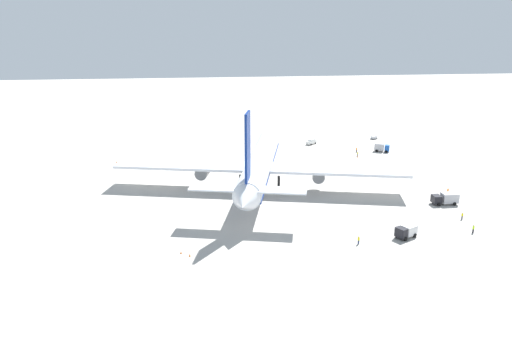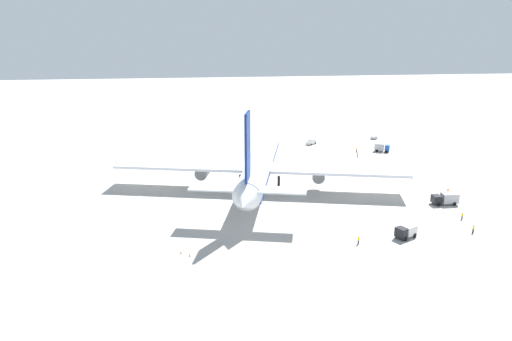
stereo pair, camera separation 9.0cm
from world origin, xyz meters
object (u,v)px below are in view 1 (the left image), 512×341
at_px(service_van, 311,142).
at_px(traffic_cone_3, 117,162).
at_px(ground_worker_4, 462,216).
at_px(traffic_cone_1, 276,148).
at_px(service_truck_1, 406,231).
at_px(traffic_cone_4, 190,255).
at_px(baggage_cart_0, 374,137).
at_px(airliner, 260,163).
at_px(ground_worker_0, 359,240).
at_px(service_truck_0, 382,147).
at_px(ground_worker_2, 358,154).
at_px(ground_worker_3, 357,150).
at_px(traffic_cone_0, 181,252).
at_px(ground_worker_1, 473,229).
at_px(ground_worker_5, 448,191).
at_px(traffic_cone_2, 358,157).
at_px(service_truck_2, 446,198).

relative_size(service_van, traffic_cone_3, 8.31).
xyz_separation_m(ground_worker_4, traffic_cone_1, (71.53, 30.63, -0.55)).
bearing_deg(service_truck_1, traffic_cone_3, 45.57).
bearing_deg(traffic_cone_1, traffic_cone_4, 159.16).
bearing_deg(baggage_cart_0, service_truck_1, 163.22).
height_order(airliner, ground_worker_0, airliner).
xyz_separation_m(service_van, ground_worker_4, (-76.12, -16.61, -0.21)).
height_order(service_truck_0, service_truck_1, service_truck_0).
distance_m(ground_worker_2, ground_worker_3, 5.33).
height_order(service_truck_1, traffic_cone_1, service_truck_1).
xyz_separation_m(service_van, traffic_cone_0, (-85.26, 46.95, -0.76)).
xyz_separation_m(ground_worker_2, ground_worker_4, (-57.09, -5.11, 0.01)).
bearing_deg(traffic_cone_3, ground_worker_1, -128.63).
xyz_separation_m(service_truck_1, ground_worker_5, (24.00, -22.35, -0.53)).
height_order(baggage_cart_0, ground_worker_0, ground_worker_0).
height_order(airliner, baggage_cart_0, airliner).
bearing_deg(ground_worker_3, ground_worker_2, 165.01).
distance_m(ground_worker_2, traffic_cone_1, 29.33).
bearing_deg(traffic_cone_4, traffic_cone_2, -40.37).
xyz_separation_m(ground_worker_1, traffic_cone_2, (63.08, 3.84, -0.64)).
bearing_deg(traffic_cone_0, service_truck_1, -88.15).
bearing_deg(ground_worker_5, ground_worker_2, 14.44).
bearing_deg(service_truck_1, airliner, 35.56).
relative_size(airliner, service_van, 17.06).
relative_size(airliner, traffic_cone_1, 141.73).
height_order(ground_worker_5, traffic_cone_2, ground_worker_5).
relative_size(service_truck_2, service_van, 1.39).
bearing_deg(airliner, ground_worker_2, -52.73).
bearing_deg(service_truck_1, ground_worker_4, -65.76).
bearing_deg(traffic_cone_2, service_truck_2, -171.68).
bearing_deg(ground_worker_0, traffic_cone_2, -18.90).
height_order(service_truck_0, service_truck_2, service_truck_0).
distance_m(service_truck_0, ground_worker_3, 9.03).
relative_size(service_van, traffic_cone_0, 8.31).
height_order(airliner, service_van, airliner).
height_order(ground_worker_3, ground_worker_5, ground_worker_3).
height_order(ground_worker_2, ground_worker_5, ground_worker_5).
bearing_deg(service_truck_1, service_truck_2, -46.15).
bearing_deg(airliner, traffic_cone_2, -53.79).
height_order(service_van, baggage_cart_0, service_van).
height_order(service_truck_2, traffic_cone_2, service_truck_2).
distance_m(service_van, ground_worker_0, 86.40).
xyz_separation_m(ground_worker_2, traffic_cone_1, (14.44, 25.52, -0.54)).
bearing_deg(ground_worker_0, ground_worker_5, -52.11).
bearing_deg(service_truck_2, baggage_cart_0, -6.95).
height_order(ground_worker_2, ground_worker_4, ground_worker_4).
bearing_deg(traffic_cone_0, ground_worker_0, -90.64).
distance_m(airliner, ground_worker_3, 52.00).
height_order(service_truck_1, traffic_cone_3, service_truck_1).
bearing_deg(baggage_cart_0, ground_worker_3, 144.52).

